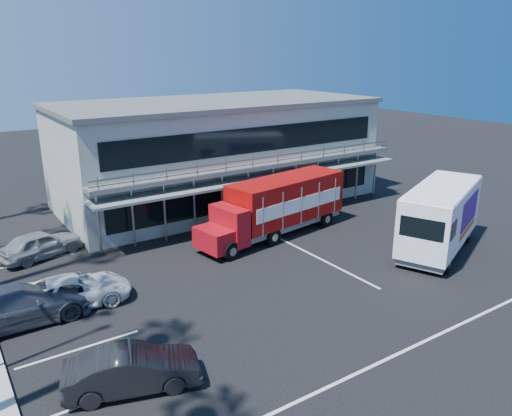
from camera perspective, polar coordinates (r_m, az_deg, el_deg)
ground at (r=24.20m, az=7.26°, el=-8.60°), size 120.00×120.00×0.00m
building at (r=36.41m, az=-4.41°, el=6.47°), size 22.40×12.00×7.30m
red_truck at (r=29.61m, az=2.55°, el=0.36°), size 10.36×3.93×3.41m
white_van at (r=28.92m, az=20.30°, el=-0.97°), size 7.99×5.38×3.70m
parked_car_b at (r=17.47m, az=-13.93°, el=-17.49°), size 4.62×2.76×1.44m
parked_car_c at (r=23.30m, az=-20.03°, el=-8.85°), size 5.05×2.81×1.33m
parked_car_d at (r=22.56m, az=-25.57°, el=-10.02°), size 5.67×2.36×1.64m
parked_car_e at (r=29.08m, az=-23.44°, el=-3.82°), size 4.63×2.92×1.47m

